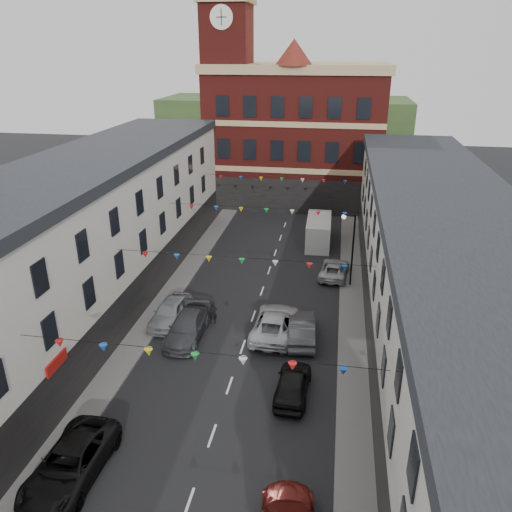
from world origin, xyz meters
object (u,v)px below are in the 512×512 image
Objects in this scene: car_left_d at (187,327)px; car_right_d at (293,384)px; street_lamp at (350,241)px; white_van at (319,232)px; car_right_f at (334,269)px; pedestrian at (213,313)px; car_left_e at (171,311)px; car_left_c at (70,463)px; car_right_e at (301,329)px; moving_car at (275,323)px.

car_right_d is (7.39, -4.77, -0.02)m from car_left_d.
street_lamp is 9.64m from white_van.
car_right_f is at bearing 49.45° from car_left_d.
pedestrian is (1.21, 2.06, 0.04)m from car_left_d.
pedestrian is (-6.38, -16.28, -0.49)m from white_van.
car_left_e is at bearing 133.57° from car_left_d.
car_right_d is 9.21m from pedestrian.
car_left_c is 13.77m from car_left_e.
street_lamp reaches higher than car_right_f.
car_right_f is at bearing -105.68° from car_right_e.
car_right_e is (7.39, 0.99, 0.02)m from car_left_d.
white_van is (0.20, 23.11, 0.54)m from car_right_d.
white_van is at bearing -94.46° from moving_car.
white_van is 3.63× the size of pedestrian.
white_van is (7.59, 18.34, 0.52)m from car_left_d.
car_right_e is at bearing -25.92° from pedestrian.
car_right_f is (1.90, 10.19, -0.14)m from car_right_e.
car_right_d is at bearing 89.20° from car_right_f.
moving_car is 3.59× the size of pedestrian.
moving_car is (7.30, -0.34, -0.01)m from car_left_e.
pedestrian is (-6.18, 6.83, 0.05)m from car_right_d.
car_right_d reaches higher than car_right_f.
pedestrian is at bearing 54.45° from car_right_f.
car_right_e is 1.02× the size of car_right_f.
car_left_e is at bearing 91.53° from car_left_c.
street_lamp is 1.13× the size of car_left_d.
car_right_e is at bearing -88.03° from car_right_d.
car_left_e is at bearing -9.86° from car_right_e.
car_right_f is at bearing -108.46° from moving_car.
car_left_e is at bearing -120.25° from white_van.
car_left_d is at bearing -136.61° from pedestrian.
pedestrian is (-9.13, -7.42, -3.10)m from street_lamp.
moving_car is (-4.75, -8.07, -3.10)m from street_lamp.
street_lamp is 1.03× the size of white_van.
car_left_d reaches higher than car_right_f.
car_left_e is 1.09× the size of car_right_d.
car_left_d is 2.39m from pedestrian.
white_van is (2.00, 16.93, 0.49)m from moving_car.
car_left_c is 14.38m from pedestrian.
car_left_c is at bearing 40.53° from car_right_d.
car_right_e reaches higher than car_left_d.
car_right_d is 0.92× the size of car_right_e.
car_right_e is (9.10, -0.76, -0.03)m from car_left_e.
moving_car is at bearing 63.01° from car_left_c.
car_left_c is at bearing -117.85° from pedestrian.
car_right_d is (9.10, 7.25, -0.03)m from car_left_c.
car_right_e is at bearing -91.64° from white_van.
car_left_e is at bearing 169.92° from pedestrian.
pedestrian is at bearing 58.72° from car_left_d.
moving_car is at bearing -120.48° from street_lamp.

